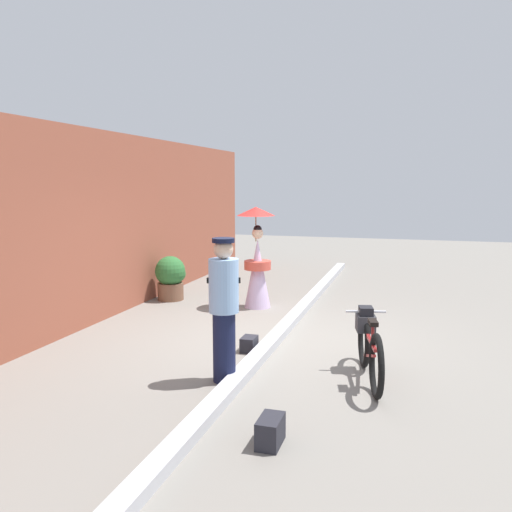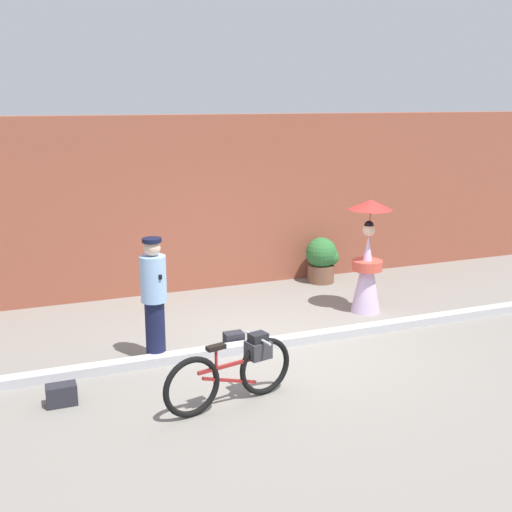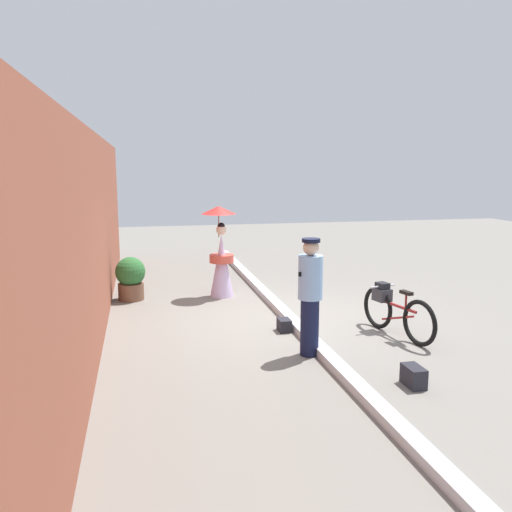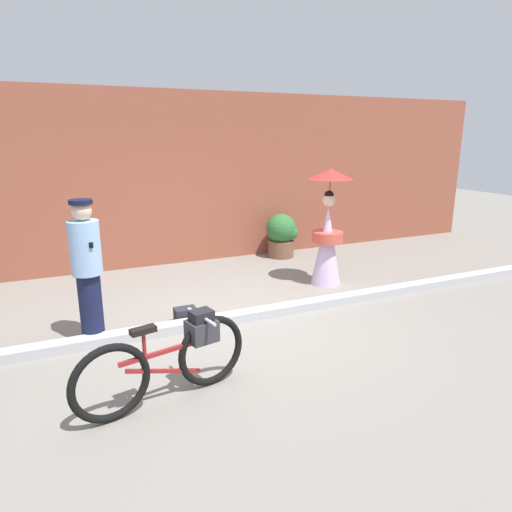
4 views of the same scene
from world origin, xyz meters
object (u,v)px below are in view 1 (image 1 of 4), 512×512
bicycle_near_officer (369,345)px  backpack_spare (249,344)px  backpack_on_pavement (271,431)px  person_with_parasol (257,260)px  potted_plant_by_door (171,277)px  person_officer (224,306)px

bicycle_near_officer → backpack_spare: (0.56, 1.63, -0.30)m
bicycle_near_officer → backpack_on_pavement: bearing=160.0°
person_with_parasol → backpack_spare: person_with_parasol is taller
backpack_on_pavement → potted_plant_by_door: bearing=33.8°
person_with_parasol → backpack_spare: 2.71m
potted_plant_by_door → backpack_on_pavement: 6.09m
bicycle_near_officer → person_with_parasol: person_with_parasol is taller
bicycle_near_officer → backpack_on_pavement: bicycle_near_officer is taller
bicycle_near_officer → backpack_on_pavement: 2.00m
person_officer → backpack_on_pavement: (-1.30, -0.91, -0.76)m
person_officer → person_with_parasol: (3.64, 0.69, -0.01)m
potted_plant_by_door → person_officer: bearing=-146.6°
backpack_on_pavement → backpack_spare: backpack_on_pavement is taller
bicycle_near_officer → person_officer: 1.74m
bicycle_near_officer → person_officer: person_officer is taller
person_officer → person_with_parasol: bearing=10.7°
person_officer → backpack_on_pavement: size_ratio=4.89×
bicycle_near_officer → person_officer: (-0.56, 1.58, 0.48)m
bicycle_near_officer → person_officer: size_ratio=0.99×
person_with_parasol → backpack_on_pavement: (-4.94, -1.59, -0.75)m
potted_plant_by_door → bicycle_near_officer: bearing=-128.2°
person_with_parasol → potted_plant_by_door: 1.85m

